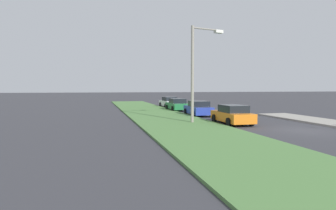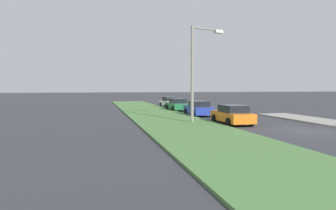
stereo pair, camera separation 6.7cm
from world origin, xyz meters
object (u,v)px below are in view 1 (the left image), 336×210
object	(u,v)px
parked_car_orange	(232,115)
streetlight	(196,67)
parked_car_white	(169,102)
parked_car_blue	(198,109)
parked_car_green	(177,105)

from	to	relation	value
parked_car_orange	streetlight	bearing A→B (deg)	69.02
parked_car_orange	parked_car_white	bearing A→B (deg)	1.16
parked_car_blue	streetlight	xyz separation A→B (m)	(-5.70, 2.29, 3.67)
parked_car_orange	parked_car_white	world-z (taller)	same
parked_car_blue	parked_car_green	xyz separation A→B (m)	(6.60, 0.27, 0.00)
parked_car_green	parked_car_white	distance (m)	5.96
parked_car_white	parked_car_green	bearing A→B (deg)	171.90
parked_car_orange	parked_car_white	xyz separation A→B (m)	(19.27, -0.00, 0.00)
parked_car_white	parked_car_orange	bearing A→B (deg)	177.18
parked_car_green	parked_car_white	world-z (taller)	same
parked_car_orange	streetlight	world-z (taller)	streetlight
parked_car_blue	parked_car_white	distance (m)	12.54
streetlight	parked_car_green	bearing A→B (deg)	-9.30
parked_car_orange	parked_car_white	size ratio (longest dim) A/B	0.99
parked_car_blue	parked_car_white	world-z (taller)	same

